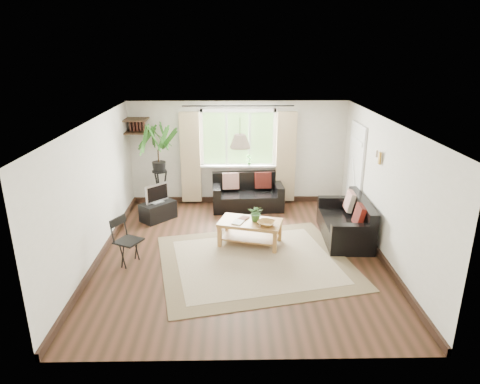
{
  "coord_description": "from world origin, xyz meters",
  "views": [
    {
      "loc": [
        -0.14,
        -6.95,
        3.59
      ],
      "look_at": [
        0.0,
        0.4,
        1.05
      ],
      "focal_mm": 32.0,
      "sensor_mm": 36.0,
      "label": 1
    }
  ],
  "objects_px": {
    "sofa_back": "(248,193)",
    "coffee_table": "(250,233)",
    "palm_stand": "(159,168)",
    "folding_chair": "(129,242)",
    "tv_stand": "(158,211)",
    "sofa_right": "(345,220)"
  },
  "relations": [
    {
      "from": "palm_stand",
      "to": "coffee_table",
      "type": "bearing_deg",
      "value": -44.04
    },
    {
      "from": "coffee_table",
      "to": "tv_stand",
      "type": "xyz_separation_m",
      "value": [
        -1.93,
        1.25,
        -0.04
      ]
    },
    {
      "from": "coffee_table",
      "to": "tv_stand",
      "type": "relative_size",
      "value": 1.57
    },
    {
      "from": "sofa_back",
      "to": "sofa_right",
      "type": "relative_size",
      "value": 0.98
    },
    {
      "from": "sofa_right",
      "to": "folding_chair",
      "type": "relative_size",
      "value": 1.95
    },
    {
      "from": "coffee_table",
      "to": "palm_stand",
      "type": "distance_m",
      "value": 2.84
    },
    {
      "from": "sofa_back",
      "to": "coffee_table",
      "type": "height_order",
      "value": "sofa_back"
    },
    {
      "from": "sofa_back",
      "to": "coffee_table",
      "type": "distance_m",
      "value": 1.89
    },
    {
      "from": "sofa_back",
      "to": "coffee_table",
      "type": "xyz_separation_m",
      "value": [
        -0.02,
        -1.89,
        -0.14
      ]
    },
    {
      "from": "palm_stand",
      "to": "folding_chair",
      "type": "height_order",
      "value": "palm_stand"
    },
    {
      "from": "palm_stand",
      "to": "folding_chair",
      "type": "bearing_deg",
      "value": -92.83
    },
    {
      "from": "sofa_right",
      "to": "folding_chair",
      "type": "height_order",
      "value": "folding_chair"
    },
    {
      "from": "sofa_back",
      "to": "coffee_table",
      "type": "relative_size",
      "value": 1.39
    },
    {
      "from": "folding_chair",
      "to": "tv_stand",
      "type": "bearing_deg",
      "value": 22.39
    },
    {
      "from": "sofa_right",
      "to": "coffee_table",
      "type": "relative_size",
      "value": 1.42
    },
    {
      "from": "tv_stand",
      "to": "palm_stand",
      "type": "distance_m",
      "value": 1.03
    },
    {
      "from": "coffee_table",
      "to": "folding_chair",
      "type": "bearing_deg",
      "value": -160.88
    },
    {
      "from": "tv_stand",
      "to": "folding_chair",
      "type": "height_order",
      "value": "folding_chair"
    },
    {
      "from": "coffee_table",
      "to": "tv_stand",
      "type": "distance_m",
      "value": 2.3
    },
    {
      "from": "sofa_back",
      "to": "tv_stand",
      "type": "distance_m",
      "value": 2.06
    },
    {
      "from": "coffee_table",
      "to": "folding_chair",
      "type": "relative_size",
      "value": 1.38
    },
    {
      "from": "tv_stand",
      "to": "sofa_back",
      "type": "bearing_deg",
      "value": -27.96
    }
  ]
}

